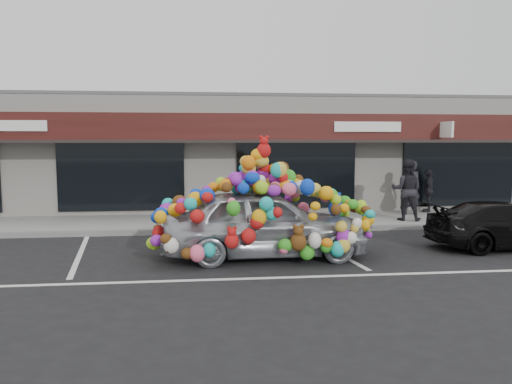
{
  "coord_description": "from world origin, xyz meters",
  "views": [
    {
      "loc": [
        -0.34,
        -11.74,
        2.7
      ],
      "look_at": [
        1.12,
        1.4,
        1.31
      ],
      "focal_mm": 35.0,
      "sensor_mm": 36.0,
      "label": 1
    }
  ],
  "objects": [
    {
      "name": "pedestrian_a",
      "position": [
        6.79,
        4.51,
        1.07
      ],
      "size": [
        0.68,
        0.46,
        1.85
      ],
      "primitive_type": "imported",
      "rotation": [
        0.0,
        0.0,
        3.12
      ],
      "color": "black",
      "rests_on": "sidewalk"
    },
    {
      "name": "pedestrian_c",
      "position": [
        7.67,
        5.0,
        0.91
      ],
      "size": [
        0.96,
        0.74,
        1.52
      ],
      "primitive_type": "imported",
      "rotation": [
        0.0,
        0.0,
        4.23
      ],
      "color": "black",
      "rests_on": "sidewalk"
    },
    {
      "name": "pedestrian_b",
      "position": [
        6.13,
        3.31,
        1.12
      ],
      "size": [
        1.15,
        1.04,
        1.94
      ],
      "primitive_type": "imported",
      "rotation": [
        0.0,
        0.0,
        2.75
      ],
      "color": "black",
      "rests_on": "sidewalk"
    },
    {
      "name": "parking_stripe_left",
      "position": [
        -3.2,
        0.2,
        0.0
      ],
      "size": [
        0.73,
        4.37,
        0.01
      ],
      "primitive_type": "cube",
      "rotation": [
        0.0,
        0.0,
        0.14
      ],
      "color": "silver",
      "rests_on": "ground"
    },
    {
      "name": "toy_car",
      "position": [
        1.09,
        -0.53,
        0.98
      ],
      "size": [
        3.36,
        5.0,
        2.9
      ],
      "rotation": [
        0.0,
        0.0,
        1.59
      ],
      "color": "silver",
      "rests_on": "ground"
    },
    {
      "name": "shop_building",
      "position": [
        0.0,
        8.44,
        2.16
      ],
      "size": [
        24.0,
        7.2,
        4.31
      ],
      "color": "white",
      "rests_on": "ground"
    },
    {
      "name": "ground",
      "position": [
        0.0,
        0.0,
        0.0
      ],
      "size": [
        90.0,
        90.0,
        0.0
      ],
      "primitive_type": "plane",
      "color": "black",
      "rests_on": "ground"
    },
    {
      "name": "sidewalk",
      "position": [
        0.0,
        4.0,
        0.07
      ],
      "size": [
        26.0,
        3.0,
        0.15
      ],
      "primitive_type": "cube",
      "color": "gray",
      "rests_on": "ground"
    },
    {
      "name": "lane_line",
      "position": [
        2.0,
        -2.3,
        0.0
      ],
      "size": [
        14.0,
        0.12,
        0.01
      ],
      "primitive_type": "cube",
      "color": "silver",
      "rests_on": "ground"
    },
    {
      "name": "kerb",
      "position": [
        0.0,
        2.5,
        0.07
      ],
      "size": [
        26.0,
        0.18,
        0.16
      ],
      "primitive_type": "cube",
      "color": "slate",
      "rests_on": "ground"
    },
    {
      "name": "black_sedan",
      "position": [
        7.25,
        -0.24,
        0.58
      ],
      "size": [
        1.74,
        4.05,
        1.16
      ],
      "primitive_type": "imported",
      "rotation": [
        0.0,
        0.0,
        1.6
      ],
      "color": "black",
      "rests_on": "ground"
    },
    {
      "name": "parking_stripe_mid",
      "position": [
        2.8,
        0.2,
        0.0
      ],
      "size": [
        0.73,
        4.37,
        0.01
      ],
      "primitive_type": "cube",
      "rotation": [
        0.0,
        0.0,
        0.14
      ],
      "color": "silver",
      "rests_on": "ground"
    }
  ]
}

